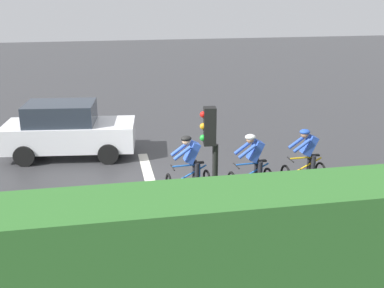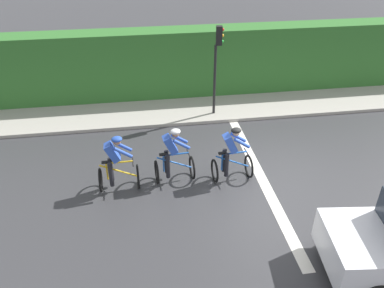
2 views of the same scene
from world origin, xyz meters
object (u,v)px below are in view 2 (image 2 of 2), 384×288
cyclist_lead (116,165)px  cyclist_mid (231,155)px  cyclist_second (173,157)px  traffic_light_near_crossing (217,59)px

cyclist_lead → cyclist_mid: same height
cyclist_lead → cyclist_second: (0.16, -1.55, 0.00)m
cyclist_second → cyclist_mid: same height
cyclist_second → cyclist_lead: bearing=96.0°
traffic_light_near_crossing → cyclist_second: bearing=152.0°
cyclist_lead → cyclist_mid: size_ratio=1.00×
cyclist_lead → cyclist_second: 1.56m
cyclist_mid → traffic_light_near_crossing: 4.17m
cyclist_mid → traffic_light_near_crossing: traffic_light_near_crossing is taller
cyclist_second → cyclist_mid: bearing=-96.4°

